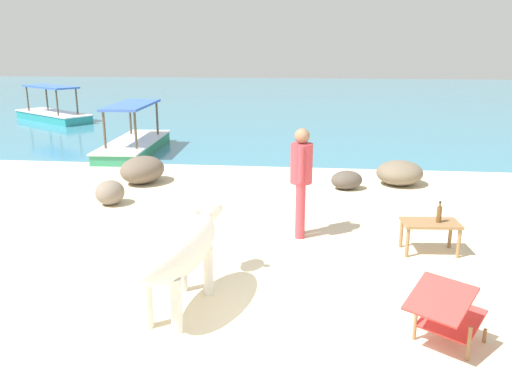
{
  "coord_description": "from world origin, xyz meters",
  "views": [
    {
      "loc": [
        0.68,
        -5.01,
        2.82
      ],
      "look_at": [
        -0.21,
        3.0,
        0.55
      ],
      "focal_mm": 37.12,
      "sensor_mm": 36.0,
      "label": 1
    }
  ],
  "objects_px": {
    "person_standing": "(301,174)",
    "boat_green": "(134,142)",
    "low_bench_table": "(430,227)",
    "bottle": "(439,214)",
    "boat_teal": "(53,113)",
    "cow": "(180,244)",
    "deck_chair_far": "(446,311)"
  },
  "relations": [
    {
      "from": "bottle",
      "to": "deck_chair_far",
      "type": "distance_m",
      "value": 2.47
    },
    {
      "from": "low_bench_table",
      "to": "bottle",
      "type": "relative_size",
      "value": 2.67
    },
    {
      "from": "boat_teal",
      "to": "boat_green",
      "type": "bearing_deg",
      "value": 166.81
    },
    {
      "from": "bottle",
      "to": "boat_green",
      "type": "relative_size",
      "value": 0.08
    },
    {
      "from": "low_bench_table",
      "to": "bottle",
      "type": "bearing_deg",
      "value": -7.36
    },
    {
      "from": "cow",
      "to": "boat_teal",
      "type": "relative_size",
      "value": 0.55
    },
    {
      "from": "person_standing",
      "to": "bottle",
      "type": "bearing_deg",
      "value": 166.28
    },
    {
      "from": "low_bench_table",
      "to": "person_standing",
      "type": "relative_size",
      "value": 0.49
    },
    {
      "from": "boat_green",
      "to": "bottle",
      "type": "bearing_deg",
      "value": 42.65
    },
    {
      "from": "boat_green",
      "to": "deck_chair_far",
      "type": "bearing_deg",
      "value": 31.63
    },
    {
      "from": "person_standing",
      "to": "boat_green",
      "type": "bearing_deg",
      "value": -52.24
    },
    {
      "from": "low_bench_table",
      "to": "person_standing",
      "type": "bearing_deg",
      "value": 161.43
    },
    {
      "from": "cow",
      "to": "deck_chair_far",
      "type": "xyz_separation_m",
      "value": [
        2.64,
        -0.5,
        -0.35
      ]
    },
    {
      "from": "low_bench_table",
      "to": "deck_chair_far",
      "type": "bearing_deg",
      "value": -102.43
    },
    {
      "from": "person_standing",
      "to": "boat_teal",
      "type": "bearing_deg",
      "value": -49.96
    },
    {
      "from": "person_standing",
      "to": "boat_green",
      "type": "height_order",
      "value": "person_standing"
    },
    {
      "from": "cow",
      "to": "person_standing",
      "type": "relative_size",
      "value": 1.24
    },
    {
      "from": "low_bench_table",
      "to": "boat_teal",
      "type": "height_order",
      "value": "boat_teal"
    },
    {
      "from": "bottle",
      "to": "deck_chair_far",
      "type": "height_order",
      "value": "bottle"
    },
    {
      "from": "bottle",
      "to": "cow",
      "type": "bearing_deg",
      "value": -148.15
    },
    {
      "from": "low_bench_table",
      "to": "bottle",
      "type": "xyz_separation_m",
      "value": [
        0.1,
        -0.01,
        0.19
      ]
    },
    {
      "from": "boat_teal",
      "to": "boat_green",
      "type": "distance_m",
      "value": 7.44
    },
    {
      "from": "bottle",
      "to": "boat_teal",
      "type": "relative_size",
      "value": 0.08
    },
    {
      "from": "bottle",
      "to": "person_standing",
      "type": "bearing_deg",
      "value": 166.26
    },
    {
      "from": "boat_green",
      "to": "cow",
      "type": "bearing_deg",
      "value": 19.42
    },
    {
      "from": "boat_teal",
      "to": "deck_chair_far",
      "type": "bearing_deg",
      "value": 162.13
    },
    {
      "from": "cow",
      "to": "boat_green",
      "type": "relative_size",
      "value": 0.54
    },
    {
      "from": "deck_chair_far",
      "to": "boat_teal",
      "type": "distance_m",
      "value": 18.06
    },
    {
      "from": "deck_chair_far",
      "to": "bottle",
      "type": "bearing_deg",
      "value": 26.17
    },
    {
      "from": "cow",
      "to": "bottle",
      "type": "distance_m",
      "value": 3.64
    },
    {
      "from": "boat_green",
      "to": "low_bench_table",
      "type": "bearing_deg",
      "value": 42.24
    },
    {
      "from": "deck_chair_far",
      "to": "person_standing",
      "type": "distance_m",
      "value": 3.27
    }
  ]
}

